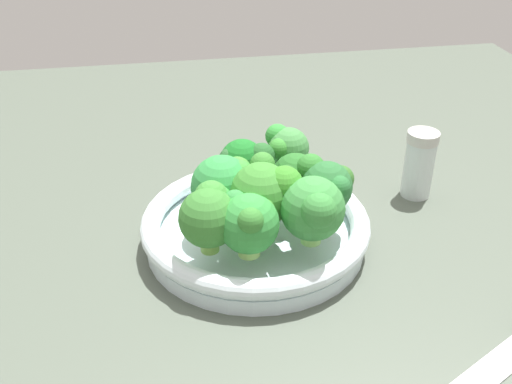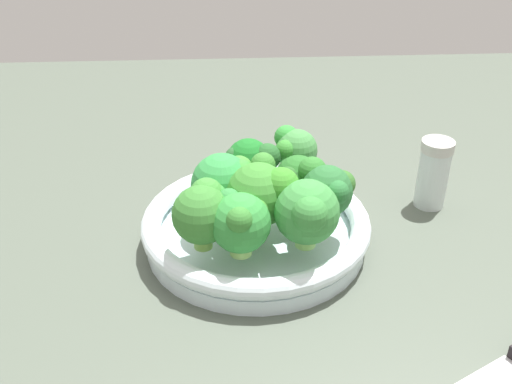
{
  "view_description": "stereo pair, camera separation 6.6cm",
  "coord_description": "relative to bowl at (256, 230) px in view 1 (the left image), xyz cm",
  "views": [
    {
      "loc": [
        -9.27,
        -55.83,
        40.72
      ],
      "look_at": [
        0.51,
        -0.4,
        7.01
      ],
      "focal_mm": 42.78,
      "sensor_mm": 36.0,
      "label": 1
    },
    {
      "loc": [
        -2.76,
        -56.6,
        40.72
      ],
      "look_at": [
        0.51,
        -0.4,
        7.01
      ],
      "focal_mm": 42.78,
      "sensor_mm": 36.0,
      "label": 2
    }
  ],
  "objects": [
    {
      "name": "broccoli_floret_4",
      "position": [
        -5.53,
        -5.12,
        6.03
      ],
      "size": [
        5.98,
        6.5,
        6.86
      ],
      "color": "#7EB54C",
      "rests_on": "bowl"
    },
    {
      "name": "bowl",
      "position": [
        0.0,
        0.0,
        0.0
      ],
      "size": [
        25.57,
        25.57,
        4.01
      ],
      "color": "silver",
      "rests_on": "ground_plane"
    },
    {
      "name": "broccoli_floret_8",
      "position": [
        4.95,
        7.6,
        6.09
      ],
      "size": [
        5.15,
        5.06,
        6.67
      ],
      "color": "#9BCD6C",
      "rests_on": "bowl"
    },
    {
      "name": "broccoli_floret_3",
      "position": [
        7.4,
        -1.51,
        6.0
      ],
      "size": [
        6.07,
        6.45,
        6.73
      ],
      "color": "#89C165",
      "rests_on": "bowl"
    },
    {
      "name": "ground_plane",
      "position": [
        -0.51,
        0.4,
        -3.3
      ],
      "size": [
        130.0,
        130.0,
        2.5
      ],
      "primitive_type": "cube",
      "color": "#4D564A"
    },
    {
      "name": "broccoli_floret_7",
      "position": [
        0.08,
        6.24,
        5.5
      ],
      "size": [
        6.43,
        5.26,
        6.06
      ],
      "color": "#93D36E",
      "rests_on": "bowl"
    },
    {
      "name": "broccoli_floret_0",
      "position": [
        -1.87,
        -6.75,
        5.75
      ],
      "size": [
        6.02,
        6.52,
        6.65
      ],
      "color": "#97CB65",
      "rests_on": "bowl"
    },
    {
      "name": "broccoli_floret_6",
      "position": [
        4.8,
        1.78,
        5.43
      ],
      "size": [
        5.35,
        5.35,
        6.08
      ],
      "color": "#84C25E",
      "rests_on": "bowl"
    },
    {
      "name": "broccoli_floret_5",
      "position": [
        0.46,
        -2.65,
        6.46
      ],
      "size": [
        7.53,
        7.45,
        7.65
      ],
      "color": "#83BE4D",
      "rests_on": "bowl"
    },
    {
      "name": "pepper_shaker",
      "position": [
        22.14,
        7.43,
        2.43
      ],
      "size": [
        3.94,
        3.94,
        8.84
      ],
      "color": "silver",
      "rests_on": "ground_plane"
    },
    {
      "name": "broccoli_floret_1",
      "position": [
        4.58,
        -6.02,
        6.12
      ],
      "size": [
        6.6,
        7.63,
        7.32
      ],
      "color": "#95D46A",
      "rests_on": "bowl"
    },
    {
      "name": "broccoli_floret_2",
      "position": [
        -3.29,
        0.5,
        5.95
      ],
      "size": [
        6.9,
        6.72,
        7.24
      ],
      "color": "#8EC65B",
      "rests_on": "bowl"
    }
  ]
}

